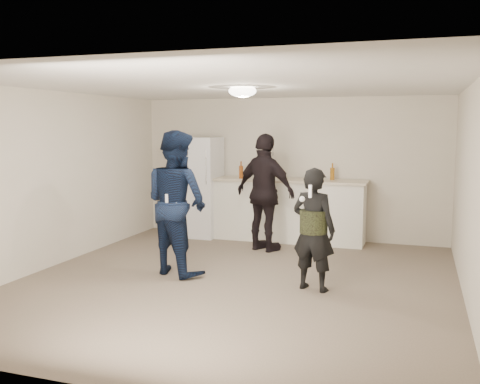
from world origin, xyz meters
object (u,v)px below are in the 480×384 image
(woman, at_px, (314,229))
(man, at_px, (176,203))
(spectator, at_px, (265,193))
(shaker, at_px, (262,173))
(counter, at_px, (289,211))
(fridge, at_px, (200,187))

(woman, bearing_deg, man, 9.68)
(man, distance_m, woman, 1.93)
(man, xyz_separation_m, spectator, (0.77, 1.67, -0.03))
(shaker, distance_m, man, 2.67)
(man, relative_size, spectator, 1.03)
(shaker, bearing_deg, counter, -13.46)
(shaker, distance_m, spectator, 1.04)
(counter, distance_m, spectator, 0.95)
(shaker, xyz_separation_m, man, (-0.45, -2.62, -0.20))
(counter, bearing_deg, shaker, 166.54)
(man, bearing_deg, shaker, -75.97)
(man, bearing_deg, woman, -161.16)
(man, bearing_deg, counter, -87.35)
(spectator, bearing_deg, shaker, -48.66)
(counter, bearing_deg, spectator, -102.80)
(counter, relative_size, spectator, 1.38)
(shaker, height_order, man, man)
(fridge, bearing_deg, man, -74.22)
(fridge, distance_m, spectator, 1.65)
(counter, bearing_deg, man, -111.03)
(shaker, height_order, spectator, spectator)
(fridge, relative_size, spectator, 0.95)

